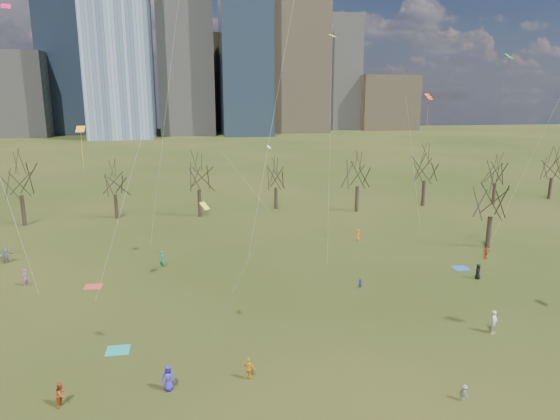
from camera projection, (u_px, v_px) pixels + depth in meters
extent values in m
plane|color=black|center=(309.00, 337.00, 37.05)|extent=(500.00, 500.00, 0.00)
cube|color=slate|center=(184.00, 27.00, 221.60)|extent=(24.00, 24.00, 95.00)
cube|color=#384C66|center=(245.00, 13.00, 215.45)|extent=(22.00, 22.00, 105.00)
cube|color=#726347|center=(296.00, 57.00, 243.04)|extent=(28.00, 28.00, 72.00)
cube|color=#384C66|center=(72.00, 63.00, 230.23)|extent=(25.00, 25.00, 65.00)
cube|color=slate|center=(336.00, 74.00, 263.36)|extent=(22.00, 22.00, 58.00)
cube|color=#726347|center=(212.00, 83.00, 262.69)|extent=(30.00, 30.00, 48.00)
cube|color=slate|center=(10.00, 95.00, 219.50)|extent=(35.00, 30.00, 36.00)
cube|color=#726347|center=(383.00, 103.00, 266.30)|extent=(30.00, 28.00, 28.00)
cylinder|color=black|center=(23.00, 210.00, 68.54)|extent=(0.55, 0.55, 4.28)
cylinder|color=black|center=(116.00, 206.00, 72.63)|extent=(0.52, 0.52, 3.60)
cylinder|color=black|center=(200.00, 203.00, 73.72)|extent=(0.54, 0.54, 4.05)
cylinder|color=black|center=(276.00, 198.00, 78.78)|extent=(0.51, 0.51, 3.38)
cylinder|color=black|center=(357.00, 199.00, 76.98)|extent=(0.54, 0.54, 3.96)
cylinder|color=black|center=(423.00, 193.00, 80.98)|extent=(0.54, 0.54, 4.14)
cylinder|color=black|center=(494.00, 194.00, 82.19)|extent=(0.52, 0.52, 3.51)
cylinder|color=black|center=(550.00, 189.00, 86.18)|extent=(0.53, 0.53, 3.74)
cylinder|color=black|center=(489.00, 232.00, 58.43)|extent=(0.53, 0.53, 3.83)
cube|color=teal|center=(118.00, 350.00, 35.10)|extent=(1.60, 1.50, 0.03)
cube|color=#224CA2|center=(461.00, 268.00, 51.81)|extent=(1.60, 1.50, 0.03)
cube|color=red|center=(93.00, 287.00, 46.85)|extent=(1.60, 1.50, 0.03)
imported|color=#3125A4|center=(168.00, 378.00, 30.17)|extent=(0.82, 0.55, 1.65)
imported|color=silver|center=(494.00, 322.00, 37.50)|extent=(0.78, 0.74, 1.79)
imported|color=#A33D17|center=(61.00, 395.00, 28.65)|extent=(0.77, 0.87, 1.49)
imported|color=slate|center=(464.00, 393.00, 29.26)|extent=(0.48, 0.70, 1.00)
imported|color=gold|center=(249.00, 369.00, 31.41)|extent=(0.91, 0.69, 1.43)
imported|color=black|center=(478.00, 271.00, 48.70)|extent=(0.74, 0.87, 1.51)
imported|color=#A1509E|center=(25.00, 278.00, 46.90)|extent=(0.52, 0.67, 1.63)
imported|color=#24389E|center=(360.00, 284.00, 46.35)|extent=(0.54, 0.57, 0.92)
imported|color=#B6401A|center=(486.00, 252.00, 54.70)|extent=(0.87, 0.41, 1.45)
imported|color=slate|center=(6.00, 255.00, 53.24)|extent=(1.57, 1.55, 1.80)
imported|color=orange|center=(358.00, 235.00, 61.74)|extent=(0.70, 0.80, 1.37)
imported|color=#1C7F52|center=(162.00, 259.00, 51.94)|extent=(0.75, 0.77, 1.78)
plane|color=orange|center=(80.00, 129.00, 37.19)|extent=(0.91, 0.81, 0.43)
cylinder|color=silver|center=(118.00, 222.00, 37.59)|extent=(4.84, 3.27, 13.70)
cylinder|color=orange|center=(82.00, 151.00, 37.56)|extent=(0.04, 0.04, 2.70)
plane|color=#DFF827|center=(332.00, 36.00, 44.34)|extent=(0.98, 0.97, 0.28)
cylinder|color=silver|center=(330.00, 160.00, 43.13)|extent=(2.05, 7.12, 21.34)
cylinder|color=silver|center=(279.00, 83.00, 41.14)|extent=(5.02, 7.86, 34.31)
plane|color=green|center=(508.00, 56.00, 51.33)|extent=(1.21, 1.18, 0.54)
cylinder|color=silver|center=(531.00, 157.00, 50.32)|extent=(2.48, 7.29, 20.14)
cylinder|color=silver|center=(164.00, 127.00, 48.14)|extent=(4.65, 8.67, 26.33)
plane|color=#E14112|center=(429.00, 97.00, 58.54)|extent=(1.24, 1.08, 0.69)
cylinder|color=silver|center=(414.00, 168.00, 57.62)|extent=(5.00, 4.76, 16.03)
cylinder|color=#E14112|center=(428.00, 112.00, 58.94)|extent=(0.04, 0.04, 3.00)
plane|color=yellow|center=(205.00, 206.00, 31.39)|extent=(0.82, 0.82, 0.42)
cylinder|color=silver|center=(229.00, 300.00, 28.62)|extent=(2.18, 8.37, 9.35)
plane|color=#ED1A54|center=(6.00, 6.00, 36.36)|extent=(1.07, 0.99, 0.43)
plane|color=silver|center=(269.00, 147.00, 69.23)|extent=(0.86, 0.84, 0.41)
cylinder|color=silver|center=(246.00, 182.00, 68.00)|extent=(6.88, 3.48, 9.18)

